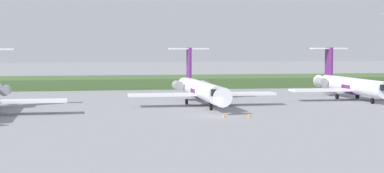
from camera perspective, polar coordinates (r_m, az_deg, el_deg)
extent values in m
plane|color=gray|center=(116.19, -1.30, -1.02)|extent=(500.00, 500.00, 0.00)
cube|color=#426033|center=(147.79, -3.23, 0.41)|extent=(320.00, 20.00, 2.25)
cube|color=white|center=(91.28, -14.28, -1.24)|extent=(11.00, 3.20, 0.36)
cylinder|color=gray|center=(101.66, -15.93, -0.33)|extent=(1.50, 3.40, 1.50)
cylinder|color=white|center=(101.70, 0.81, -0.30)|extent=(2.70, 24.00, 2.70)
cone|color=white|center=(88.52, 2.48, -0.89)|extent=(2.70, 3.00, 2.70)
cone|color=white|center=(115.44, -0.52, 0.17)|extent=(2.29, 4.00, 2.29)
cube|color=black|center=(90.33, 2.22, -0.50)|extent=(2.03, 1.80, 0.90)
cylinder|color=#591E66|center=(101.71, 0.81, -0.38)|extent=(2.76, 3.60, 2.76)
cube|color=white|center=(99.79, -2.41, -0.73)|extent=(11.00, 3.20, 0.36)
cube|color=white|center=(102.06, 4.17, -0.64)|extent=(11.00, 3.20, 0.36)
cube|color=#591E66|center=(112.31, -0.26, 2.09)|extent=(0.36, 3.20, 5.20)
cube|color=white|center=(112.57, -0.29, 3.31)|extent=(6.80, 1.80, 0.24)
cylinder|color=gray|center=(110.34, -1.25, 0.11)|extent=(1.50, 3.40, 1.50)
cylinder|color=gray|center=(111.13, 1.04, 0.14)|extent=(1.50, 3.40, 1.50)
cylinder|color=gray|center=(94.54, 1.67, -1.48)|extent=(0.20, 0.20, 0.65)
cylinder|color=black|center=(94.59, 1.67, -1.81)|extent=(0.30, 0.90, 0.90)
cylinder|color=black|center=(103.86, -0.48, -1.32)|extent=(0.35, 0.90, 0.90)
cylinder|color=black|center=(104.57, 1.58, -1.29)|extent=(0.35, 0.90, 0.90)
cylinder|color=white|center=(115.57, 13.87, 0.07)|extent=(2.70, 24.00, 2.70)
cone|color=white|center=(128.45, 11.32, 0.45)|extent=(2.30, 4.00, 2.29)
cylinder|color=#591E66|center=(115.58, 13.87, -0.01)|extent=(2.76, 3.60, 2.76)
cube|color=white|center=(112.40, 11.33, -0.31)|extent=(11.00, 3.20, 0.36)
cube|color=#591E66|center=(125.52, 11.85, 2.17)|extent=(0.36, 3.20, 5.20)
cube|color=white|center=(125.76, 11.81, 3.27)|extent=(6.80, 1.80, 0.24)
cylinder|color=gray|center=(123.16, 11.17, 0.41)|extent=(1.50, 3.40, 1.50)
cylinder|color=gray|center=(124.87, 13.09, 0.43)|extent=(1.50, 3.40, 1.50)
cylinder|color=gray|center=(108.94, 15.46, -0.93)|extent=(0.20, 0.20, 0.65)
cylinder|color=black|center=(108.98, 15.45, -1.22)|extent=(0.30, 0.90, 0.90)
cylinder|color=black|center=(117.15, 12.53, -0.85)|extent=(0.35, 0.90, 0.90)
cylinder|color=black|center=(118.67, 14.22, -0.82)|extent=(0.35, 0.90, 0.90)
cone|color=orange|center=(85.06, 2.82, -2.55)|extent=(0.44, 0.44, 0.55)
cone|color=orange|center=(85.43, 5.01, -2.53)|extent=(0.44, 0.44, 0.55)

